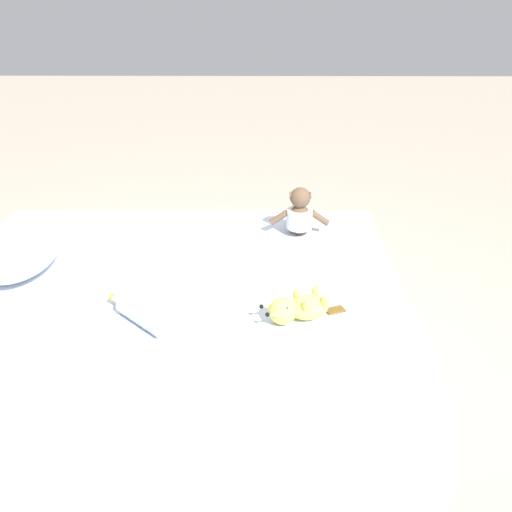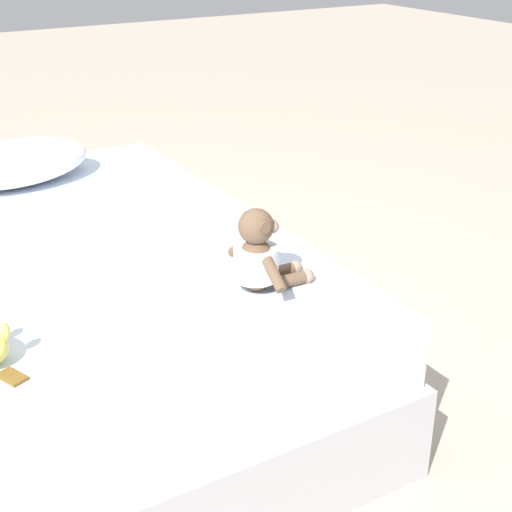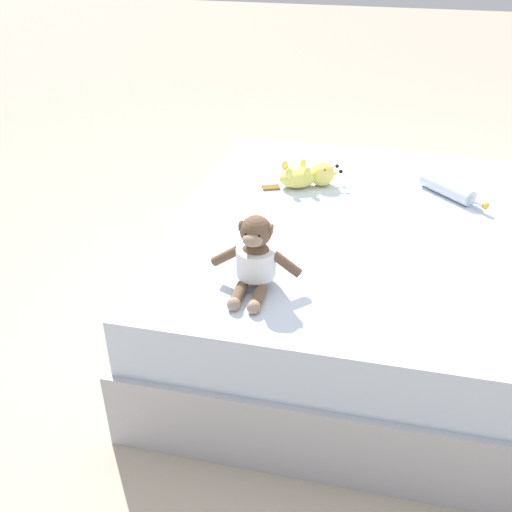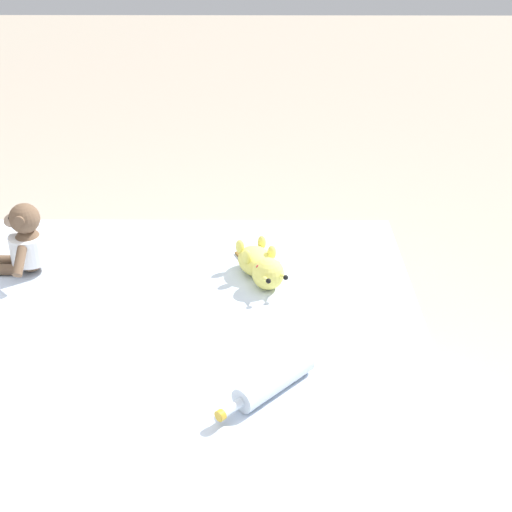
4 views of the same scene
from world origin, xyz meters
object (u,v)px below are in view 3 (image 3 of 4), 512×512
(plush_monkey, at_px, (255,259))
(bed, at_px, (423,287))
(glass_bottle, at_px, (448,189))
(plush_yellow_creature, at_px, (308,175))

(plush_monkey, bearing_deg, bed, 130.93)
(glass_bottle, bearing_deg, bed, -11.73)
(bed, distance_m, plush_monkey, 0.80)
(plush_monkey, relative_size, plush_yellow_creature, 0.89)
(bed, bearing_deg, glass_bottle, 168.27)
(bed, relative_size, plush_monkey, 6.64)
(bed, height_order, plush_monkey, plush_monkey)
(bed, xyz_separation_m, plush_monkey, (0.47, -0.55, 0.34))
(bed, bearing_deg, plush_yellow_creature, -119.23)
(plush_yellow_creature, bearing_deg, plush_monkey, -3.84)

